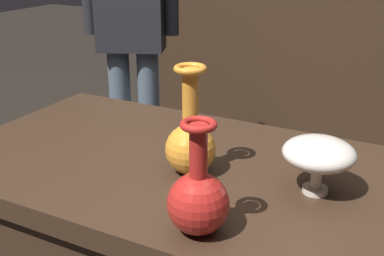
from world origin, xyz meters
The scene contains 5 objects.
back_display_shelf centered at (0.00, 2.20, 0.49)m, with size 2.60×0.40×0.99m.
vase_centerpiece centered at (0.01, -0.04, 0.88)m, with size 0.11×0.11×0.25m.
vase_tall_behind centered at (0.13, -0.24, 0.87)m, with size 0.11×0.11×0.21m.
vase_left_accent centered at (0.28, 0.00, 0.89)m, with size 0.15×0.15×0.12m.
visitor_near_left centered at (-0.88, 1.05, 0.93)m, with size 0.44×0.29×1.58m.
Camera 1 is at (0.45, -0.89, 1.29)m, focal length 44.19 mm.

